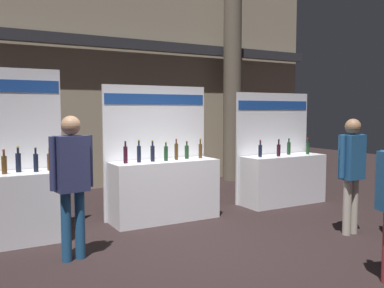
{
  "coord_description": "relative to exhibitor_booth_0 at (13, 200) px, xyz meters",
  "views": [
    {
      "loc": [
        -2.85,
        -4.7,
        1.88
      ],
      "look_at": [
        0.42,
        1.14,
        1.33
      ],
      "focal_mm": 39.2,
      "sensor_mm": 36.0,
      "label": 1
    }
  ],
  "objects": [
    {
      "name": "ground_plane",
      "position": [
        2.21,
        -1.6,
        -0.62
      ],
      "size": [
        25.12,
        25.12,
        0.0
      ],
      "primitive_type": "plane",
      "color": "black"
    },
    {
      "name": "hall_colonnade",
      "position": [
        2.21,
        3.52,
        2.47
      ],
      "size": [
        12.56,
        1.03,
        6.26
      ],
      "color": "gray",
      "rests_on": "ground_plane"
    },
    {
      "name": "exhibitor_booth_0",
      "position": [
        0.0,
        0.0,
        0.0
      ],
      "size": [
        1.49,
        0.66,
        2.48
      ],
      "color": "white",
      "rests_on": "ground_plane"
    },
    {
      "name": "exhibitor_booth_1",
      "position": [
        2.39,
        0.09,
        -0.01
      ],
      "size": [
        1.92,
        0.66,
        2.3
      ],
      "color": "white",
      "rests_on": "ground_plane"
    },
    {
      "name": "exhibitor_booth_2",
      "position": [
        5.01,
        0.08,
        -0.04
      ],
      "size": [
        1.83,
        0.66,
        2.22
      ],
      "color": "white",
      "rests_on": "ground_plane"
    },
    {
      "name": "visitor_1",
      "position": [
        0.57,
        -1.11,
        0.47
      ],
      "size": [
        0.55,
        0.29,
        1.81
      ],
      "rotation": [
        0.0,
        0.0,
        3.29
      ],
      "color": "navy",
      "rests_on": "ground_plane"
    },
    {
      "name": "visitor_4",
      "position": [
        4.49,
        -2.05,
        0.42
      ],
      "size": [
        0.5,
        0.25,
        1.75
      ],
      "rotation": [
        0.0,
        0.0,
        0.01
      ],
      "color": "#ADA393",
      "rests_on": "ground_plane"
    }
  ]
}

